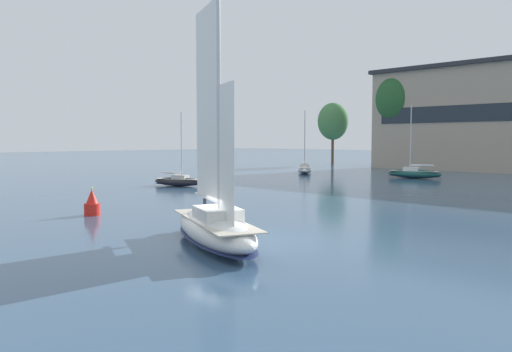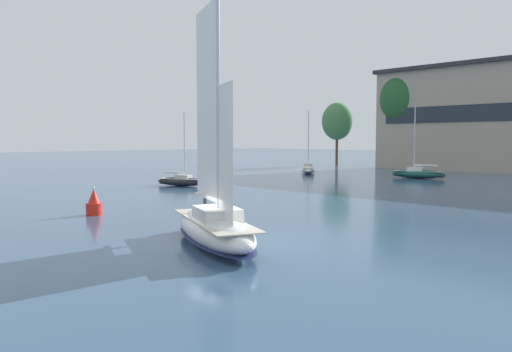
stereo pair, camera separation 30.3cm
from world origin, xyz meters
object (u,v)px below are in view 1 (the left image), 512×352
object	(u,v)px
tree_shore_center	(333,121)
channel_buoy	(92,204)
sailboat_moored_near_marina	(178,181)
tree_shore_left	(399,100)
sailboat_main	(215,225)
sailboat_moored_far_slip	(414,173)
sailboat_moored_mid_channel	(305,169)

from	to	relation	value
tree_shore_center	channel_buoy	distance (m)	75.70
sailboat_moored_near_marina	tree_shore_left	bearing A→B (deg)	91.11
sailboat_main	sailboat_moored_far_slip	bearing A→B (deg)	106.38
sailboat_main	sailboat_moored_mid_channel	bearing A→B (deg)	124.77
tree_shore_left	channel_buoy	distance (m)	72.50
sailboat_moored_far_slip	channel_buoy	xyz separation A→B (m)	(0.17, -48.15, 0.11)
sailboat_main	sailboat_moored_mid_channel	xyz separation A→B (m)	(-31.62, 45.55, -0.39)
tree_shore_left	sailboat_moored_mid_channel	xyz separation A→B (m)	(-2.62, -24.75, -12.25)
sailboat_main	channel_buoy	xyz separation A→B (m)	(-14.10, 0.39, -0.27)
sailboat_moored_mid_channel	sailboat_moored_far_slip	world-z (taller)	sailboat_moored_far_slip
sailboat_moored_near_marina	sailboat_moored_far_slip	bearing A→B (deg)	65.74
sailboat_moored_near_marina	channel_buoy	xyz separation A→B (m)	(13.89, -17.69, 0.23)
tree_shore_left	tree_shore_center	distance (m)	15.25
tree_shore_center	channel_buoy	world-z (taller)	tree_shore_center
tree_shore_center	sailboat_moored_far_slip	size ratio (longest dim) A/B	1.28
tree_shore_center	channel_buoy	xyz separation A→B (m)	(29.67, -69.14, -8.38)
tree_shore_center	sailboat_moored_near_marina	xyz separation A→B (m)	(15.78, -51.44, -8.61)
tree_shore_left	sailboat_moored_near_marina	distance (m)	53.67
sailboat_moored_far_slip	sailboat_moored_near_marina	bearing A→B (deg)	-114.26
tree_shore_left	sailboat_moored_far_slip	distance (m)	28.99
tree_shore_left	channel_buoy	world-z (taller)	tree_shore_left
channel_buoy	sailboat_moored_near_marina	bearing A→B (deg)	128.14
sailboat_moored_mid_channel	channel_buoy	distance (m)	48.45
sailboat_main	sailboat_moored_near_marina	xyz separation A→B (m)	(-27.99, 18.08, -0.49)
sailboat_main	sailboat_moored_near_marina	distance (m)	33.32
sailboat_moored_near_marina	sailboat_moored_mid_channel	xyz separation A→B (m)	(-3.64, 27.47, 0.10)
tree_shore_center	sailboat_moored_mid_channel	distance (m)	28.19
tree_shore_left	channel_buoy	xyz separation A→B (m)	(14.91, -69.91, -12.12)
sailboat_moored_far_slip	tree_shore_center	bearing A→B (deg)	144.57
sailboat_moored_mid_channel	channel_buoy	xyz separation A→B (m)	(17.53, -45.16, 0.13)
tree_shore_center	sailboat_moored_far_slip	bearing A→B (deg)	-35.43
tree_shore_center	sailboat_main	bearing A→B (deg)	-57.81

